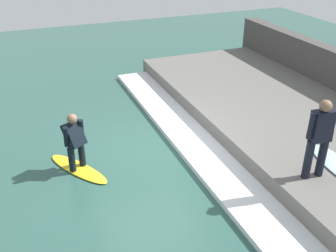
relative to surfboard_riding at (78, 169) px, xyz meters
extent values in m
plane|color=#2D564C|center=(1.76, -0.01, -0.03)|extent=(28.00, 28.00, 0.00)
cube|color=#66635E|center=(5.65, -0.01, 0.22)|extent=(4.40, 11.15, 0.50)
cube|color=white|center=(2.92, -0.01, 0.03)|extent=(1.05, 10.59, 0.13)
ellipsoid|color=yellow|center=(0.00, 0.00, 0.00)|extent=(1.30, 1.81, 0.06)
cylinder|color=black|center=(0.12, 0.07, 0.32)|extent=(0.15, 0.15, 0.58)
cylinder|color=black|center=(-0.12, -0.07, 0.32)|extent=(0.15, 0.15, 0.58)
cube|color=black|center=(0.00, 0.00, 0.89)|extent=(0.54, 0.56, 0.61)
sphere|color=#846047|center=(0.00, 0.00, 1.27)|extent=(0.22, 0.22, 0.22)
cylinder|color=black|center=(0.18, 0.11, 0.92)|extent=(0.11, 0.20, 0.51)
cylinder|color=black|center=(-0.18, -0.11, 0.92)|extent=(0.11, 0.20, 0.51)
cylinder|color=black|center=(4.38, -2.73, 0.88)|extent=(0.16, 0.16, 0.83)
cylinder|color=black|center=(4.07, -2.70, 0.88)|extent=(0.16, 0.16, 0.83)
cube|color=black|center=(4.22, -2.72, 1.60)|extent=(0.42, 0.31, 0.62)
sphere|color=#846047|center=(4.22, -2.72, 2.01)|extent=(0.23, 0.23, 0.23)
cylinder|color=black|center=(4.45, -2.74, 1.64)|extent=(0.11, 0.13, 0.54)
cylinder|color=black|center=(4.00, -2.69, 1.64)|extent=(0.11, 0.13, 0.54)
camera|label=1|loc=(-0.88, -7.69, 5.02)|focal=42.00mm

